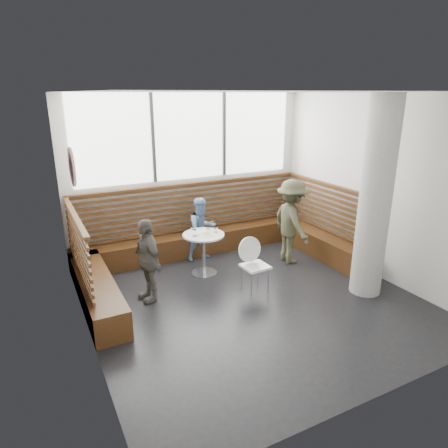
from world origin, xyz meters
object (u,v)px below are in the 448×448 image
cafe_chair (253,260)px  adult_man (291,222)px  child_back (202,229)px  child_left (147,260)px  concrete_column (375,199)px  cafe_table (204,245)px

cafe_chair → adult_man: adult_man is taller
child_back → child_left: (-1.44, -1.12, 0.05)m
cafe_chair → child_back: child_back is taller
concrete_column → cafe_chair: size_ratio=3.53×
adult_man → child_back: 1.76m
concrete_column → adult_man: bearing=103.2°
adult_man → child_back: bearing=65.1°
adult_man → child_left: 2.95m
adult_man → child_back: (-1.50, 0.90, -0.19)m
cafe_chair → adult_man: size_ratio=0.55×
concrete_column → child_left: bearing=157.2°
child_back → cafe_table: bearing=-120.2°
cafe_table → child_back: child_back is taller
cafe_table → adult_man: size_ratio=0.47×
cafe_table → child_left: bearing=-158.5°
child_left → cafe_chair: bearing=65.8°
concrete_column → cafe_table: (-2.13, 1.86, -1.04)m
child_back → child_left: size_ratio=0.93×
concrete_column → cafe_table: bearing=138.9°
adult_man → child_back: size_ratio=1.30×
cafe_chair → child_left: size_ratio=0.67×
concrete_column → child_back: concrete_column is taller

